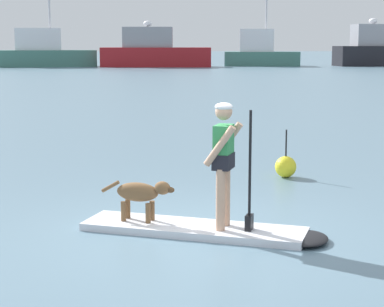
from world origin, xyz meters
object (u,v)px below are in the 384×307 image
moored_boat_starboard (44,52)px  moored_boat_far_port (154,52)px  marker_buoy (286,167)px  moored_boat_outer (260,52)px  dog (141,193)px  person_paddler (225,156)px  moored_boat_center (376,50)px  paddleboard (210,230)px

moored_boat_starboard → moored_boat_far_port: moored_boat_starboard is taller
marker_buoy → moored_boat_starboard: bearing=105.1°
moored_boat_far_port → moored_boat_outer: bearing=13.4°
dog → moored_boat_outer: moored_boat_outer is taller
dog → marker_buoy: size_ratio=1.14×
person_paddler → moored_boat_center: 69.04m
person_paddler → moored_boat_starboard: bearing=103.1°
moored_boat_outer → marker_buoy: size_ratio=11.28×
paddleboard → person_paddler: person_paddler is taller
person_paddler → moored_boat_outer: size_ratio=0.16×
paddleboard → marker_buoy: (1.59, 3.77, 0.15)m
paddleboard → moored_boat_center: 69.05m
moored_boat_outer → marker_buoy: (-6.94, -62.06, -1.28)m
dog → marker_buoy: marker_buoy is taller
dog → marker_buoy: bearing=54.0°
paddleboard → moored_boat_center: moored_boat_center is taller
moored_boat_starboard → moored_boat_center: 35.93m
moored_boat_center → paddleboard: bearing=-108.0°
moored_boat_starboard → paddleboard: bearing=-77.1°
moored_boat_outer → moored_boat_center: moored_boat_outer is taller
dog → moored_boat_outer: 66.20m
dog → moored_boat_far_port: bearing=91.8°
dog → moored_boat_starboard: 64.79m
paddleboard → marker_buoy: size_ratio=3.68×
moored_boat_far_port → person_paddler: bearing=-87.2°
moored_boat_far_port → moored_boat_outer: size_ratio=1.13×
moored_boat_outer → moored_boat_center: bearing=-0.7°
paddleboard → moored_boat_starboard: size_ratio=0.30×
person_paddler → dog: (-1.10, 0.37, -0.57)m
marker_buoy → person_paddler: bearing=-110.2°
moored_boat_center → marker_buoy: size_ratio=10.77×
moored_boat_far_port → moored_boat_center: size_ratio=1.18×
person_paddler → moored_boat_center: moored_boat_center is taller
moored_boat_starboard → moored_boat_far_port: 11.66m
person_paddler → moored_boat_starboard: 65.38m
moored_boat_center → moored_boat_far_port: bearing=-173.9°
dog → moored_boat_center: moored_boat_center is taller
person_paddler → moored_boat_starboard: moored_boat_starboard is taller
moored_boat_starboard → dog: bearing=-77.8°
moored_boat_far_port → moored_boat_starboard: bearing=177.4°
person_paddler → moored_boat_far_port: moored_boat_far_port is taller
person_paddler → moored_boat_outer: bearing=82.8°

